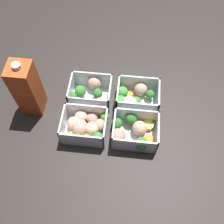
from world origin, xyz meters
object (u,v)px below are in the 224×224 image
Objects in this scene: container_near_right at (92,94)px; container_near_left at (134,98)px; container_far_right at (86,126)px; container_far_left at (133,131)px; juice_carton at (27,89)px.

container_near_left is at bearing 178.89° from container_near_right.
container_near_right is 1.05× the size of container_far_right.
container_far_left is (-0.01, 0.12, -0.00)m from container_near_left.
juice_carton reaches higher than container_near_right.
container_near_right is 1.04× the size of container_far_left.
container_near_right is at bearing -164.55° from juice_carton.
juice_carton is at bearing -12.32° from container_far_left.
container_near_left and container_near_right have the same top height.
container_near_right and container_far_left have the same top height.
container_far_right is at bearing 159.65° from juice_carton.
container_far_right is (0.14, -0.00, -0.00)m from container_far_left.
juice_carton is (0.18, -0.07, 0.07)m from container_far_right.
container_far_right is at bearing 39.91° from container_near_left.
container_far_left is 1.01× the size of container_far_right.
container_far_left is at bearing 139.47° from container_near_right.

